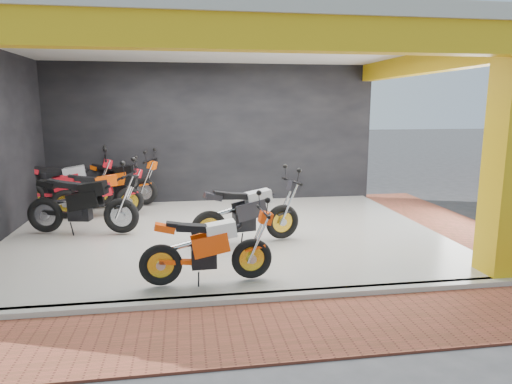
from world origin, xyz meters
TOP-DOWN VIEW (x-y plane):
  - ground at (0.00, 0.00)m, footprint 80.00×80.00m
  - showroom_floor at (0.00, 2.00)m, footprint 8.00×6.00m
  - showroom_ceiling at (0.00, 2.00)m, footprint 8.40×6.40m
  - back_wall at (0.00, 5.10)m, footprint 8.20×0.20m
  - corner_column at (3.75, -0.75)m, footprint 0.50×0.50m
  - header_beam_front at (0.00, -1.00)m, footprint 8.40×0.30m
  - header_beam_right at (4.00, 2.00)m, footprint 0.30×6.40m
  - floor_kerb at (0.00, -1.02)m, footprint 8.00×0.20m
  - paver_front at (0.00, -1.80)m, footprint 9.00×1.40m
  - paver_right at (4.80, 2.00)m, footprint 1.40×7.00m
  - moto_hero at (0.16, -0.50)m, footprint 1.93×0.80m
  - moto_row_a at (0.98, 1.31)m, footprint 2.20×1.18m
  - moto_row_b at (-1.91, 2.12)m, footprint 2.35×1.24m
  - moto_row_c at (-1.93, 3.63)m, footprint 2.08×0.89m
  - moto_row_d at (-1.69, 4.67)m, footprint 2.29×1.43m
  - moto_row_e at (-2.72, 4.50)m, footprint 2.39×1.23m

SIDE VIEW (x-z plane):
  - ground at x=0.00m, z-range 0.00..0.00m
  - paver_front at x=0.00m, z-range 0.00..0.03m
  - paver_right at x=4.80m, z-range 0.00..0.03m
  - showroom_floor at x=0.00m, z-range 0.00..0.10m
  - floor_kerb at x=0.00m, z-range 0.00..0.10m
  - moto_hero at x=0.16m, z-range 0.10..1.26m
  - moto_row_c at x=-1.93m, z-range 0.10..1.34m
  - moto_row_a at x=0.98m, z-range 0.10..1.38m
  - moto_row_d at x=-1.69m, z-range 0.10..1.41m
  - moto_row_b at x=-1.91m, z-range 0.10..1.47m
  - moto_row_e at x=-2.72m, z-range 0.10..1.49m
  - back_wall at x=0.00m, z-range 0.00..3.50m
  - corner_column at x=3.75m, z-range 0.00..3.50m
  - header_beam_front at x=0.00m, z-range 3.10..3.50m
  - header_beam_right at x=4.00m, z-range 3.10..3.50m
  - showroom_ceiling at x=0.00m, z-range 3.50..3.70m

